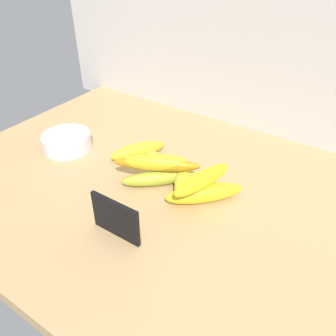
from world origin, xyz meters
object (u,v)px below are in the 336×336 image
Objects in this scene: banana_1 at (204,193)px; fruit_bowl at (68,141)px; banana_2 at (138,150)px; banana_3 at (169,167)px; banana_4 at (182,178)px; chalkboard_sign at (116,220)px; banana_5 at (156,162)px; banana_0 at (159,178)px; banana_6 at (202,180)px; banana_7 at (157,164)px.

fruit_bowl is at bearing -178.74° from banana_1.
banana_2 reaches higher than banana_3.
banana_2 is at bearing 166.92° from banana_4.
chalkboard_sign is 20.54cm from banana_1.
chalkboard_sign is 18.45cm from banana_5.
banana_0 is at bearing -177.29° from banana_1.
chalkboard_sign is at bearing -28.25° from fruit_bowl.
fruit_bowl is 0.82× the size of banana_6.
banana_4 is at bearing 156.75° from banana_6.
banana_6 reaches higher than banana_5.
banana_7 reaches higher than banana_4.
banana_1 is at bearing 1.28° from banana_5.
banana_4 is 1.12× the size of banana_5.
banana_7 is at bearing -23.69° from banana_5.
chalkboard_sign is at bearing -81.85° from banana_3.
fruit_bowl reaches higher than banana_4.
banana_0 is at bearing 179.61° from banana_6.
banana_2 is 0.75× the size of banana_7.
fruit_bowl is at bearing -179.31° from banana_0.
banana_5 reaches higher than banana_3.
banana_5 is (-5.52, -2.51, 3.77)cm from banana_4.
fruit_bowl is 41.52cm from banana_1.
banana_4 is (15.82, -3.68, -0.16)cm from banana_2.
banana_6 is (12.17, -0.35, 0.41)cm from banana_5.
banana_1 is (11.64, 0.55, 0.27)cm from banana_0.
banana_5 is 0.40cm from banana_7.
banana_5 is at bearing 100.87° from chalkboard_sign.
banana_7 is at bearing -178.32° from banana_1.
banana_2 is at bearing 119.60° from chalkboard_sign.
chalkboard_sign is 0.55× the size of banana_3.
fruit_bowl is at bearing -178.92° from banana_7.
banana_0 is 0.88× the size of banana_3.
banana_0 is 11.66cm from banana_1.
banana_5 is (-0.19, -4.85, 3.89)cm from banana_3.
banana_0 is 1.02× the size of banana_1.
chalkboard_sign is 0.55× the size of banana_7.
banana_0 is at bearing -16.03° from banana_5.
banana_5 is at bearing -92.19° from banana_3.
banana_2 is at bearing 150.12° from banana_0.
fruit_bowl is 0.75× the size of banana_1.
banana_3 is (-0.76, 5.12, -0.11)cm from banana_0.
banana_5 is at bearing 163.97° from banana_0.
banana_5 reaches higher than fruit_bowl.
banana_1 is at bearing 2.71° from banana_0.
banana_7 is (-5.33, -2.59, 3.42)cm from banana_4.
banana_3 is 5.82cm from banana_4.
banana_4 is 6.84cm from banana_7.
banana_5 is (10.30, -6.19, 3.61)cm from banana_2.
banana_3 is at bearing 156.56° from banana_6.
banana_2 is at bearing 172.72° from banana_3.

